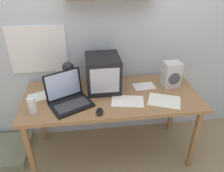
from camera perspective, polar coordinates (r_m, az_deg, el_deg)
The scene contains 14 objects.
ground_plane at distance 2.59m, azimuth 0.00°, elevation -16.55°, with size 12.00×12.00×0.00m, color #9C8461.
back_wall at distance 2.26m, azimuth -1.42°, elevation 15.44°, with size 5.60×0.24×2.60m.
corner_desk at distance 2.14m, azimuth 0.00°, elevation -3.79°, with size 1.68×0.71×0.75m.
crt_monitor at distance 2.13m, azimuth -2.41°, elevation 3.38°, with size 0.33×0.36×0.34m.
laptop at distance 2.00m, azimuth -11.46°, elevation -2.53°, with size 0.44×0.42×0.28m.
desk_lamp at distance 2.13m, azimuth -11.36°, elevation 4.01°, with size 0.12×0.18×0.30m.
juice_glass at distance 1.95m, azimuth -20.12°, elevation -4.98°, with size 0.07×0.07×0.15m.
space_heater at distance 2.26m, azimuth 15.26°, elevation 2.89°, with size 0.18×0.15×0.26m.
computer_mouse at distance 1.86m, azimuth -3.25°, elevation -6.67°, with size 0.07×0.11×0.03m.
printed_handout at distance 2.02m, azimuth 4.09°, elevation -3.94°, with size 0.32×0.24×0.00m.
open_notebook at distance 2.26m, azimuth 8.35°, elevation -0.05°, with size 0.23×0.16×0.00m.
loose_paper_near_monitor at distance 2.19m, azimuth -18.07°, elevation -2.51°, with size 0.27×0.23×0.00m.
loose_paper_near_laptop at distance 2.07m, azimuth 13.49°, elevation -3.76°, with size 0.35×0.31×0.00m.
floor_cushion at distance 2.79m, azimuth -26.13°, elevation -15.03°, with size 0.52×0.52×0.09m.
Camera 1 is at (-0.22, -1.75, 1.89)m, focal length 35.00 mm.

